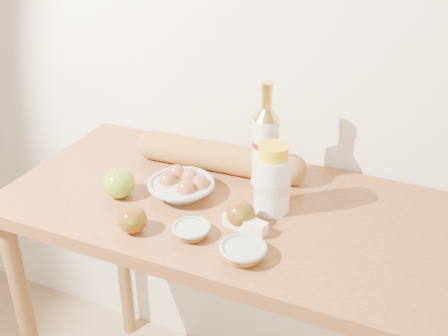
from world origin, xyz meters
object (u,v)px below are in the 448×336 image
Objects in this scene: egg_bowl at (182,186)px; baguette at (218,157)px; bourbon_bottle at (265,144)px; table at (228,241)px; cream_bottle at (272,180)px.

egg_bowl is 0.43× the size of baguette.
bourbon_bottle is 0.25m from egg_bowl.
baguette reaches higher than table.
table is at bearing 4.57° from egg_bowl.
cream_bottle reaches higher than egg_bowl.
cream_bottle is at bearing -60.77° from bourbon_bottle.
table is at bearing -153.22° from cream_bottle.
table is 5.30× the size of egg_bowl.
bourbon_bottle reaches higher than table.
cream_bottle is at bearing -35.76° from baguette.
baguette is at bearing 175.90° from bourbon_bottle.
cream_bottle reaches higher than table.
baguette is (-0.21, 0.14, -0.04)m from cream_bottle.
bourbon_bottle is 1.31× the size of egg_bowl.
bourbon_bottle is at bearing 135.84° from cream_bottle.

